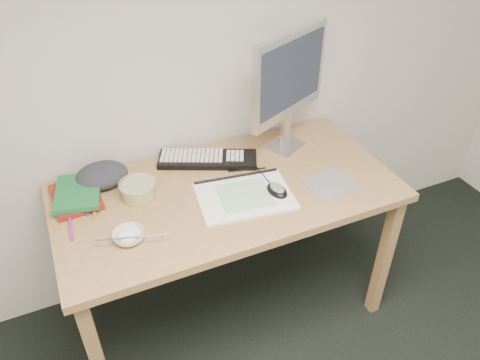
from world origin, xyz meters
The scene contains 18 objects.
desk centered at (-0.10, 1.43, 0.67)m, with size 1.40×0.70×0.75m.
mousepad centered at (0.31, 1.29, 0.75)m, with size 0.19×0.18×0.00m, color slate.
sketchpad centered at (-0.05, 1.35, 0.76)m, with size 0.38×0.27×0.01m, color white.
keyboard centered at (-0.10, 1.65, 0.76)m, with size 0.43×0.14×0.03m, color black.
monitor centered at (0.28, 1.63, 1.09)m, with size 0.44×0.23×0.54m.
mouse centered at (0.07, 1.32, 0.78)m, with size 0.07×0.11×0.04m, color black.
rice_bowl centered at (-0.54, 1.30, 0.77)m, with size 0.12×0.12×0.04m, color white.
chopsticks centered at (-0.53, 1.27, 0.79)m, with size 0.02×0.02×0.24m, color #B3B3B6.
fruit_tub centered at (-0.44, 1.53, 0.79)m, with size 0.15×0.15×0.07m, color gold.
book_red centered at (-0.67, 1.61, 0.76)m, with size 0.17×0.23×0.02m, color maroon.
book_green centered at (-0.66, 1.61, 0.78)m, with size 0.17×0.24×0.02m, color #18612E.
cloth_lump centered at (-0.56, 1.68, 0.79)m, with size 0.18×0.15×0.07m, color #23262A.
pencil_pink centered at (-0.13, 1.46, 0.75)m, with size 0.01×0.01×0.19m, color pink.
pencil_tan centered at (-0.08, 1.49, 0.75)m, with size 0.01×0.01×0.19m, color tan.
pencil_black centered at (0.03, 1.52, 0.75)m, with size 0.01×0.01×0.17m, color black.
marker_blue centered at (-0.65, 1.55, 0.76)m, with size 0.01×0.01×0.13m, color #213EB2.
marker_orange centered at (-0.61, 1.54, 0.76)m, with size 0.01×0.01×0.14m, color orange.
marker_purple centered at (-0.72, 1.44, 0.76)m, with size 0.01×0.01×0.13m, color purple.
Camera 1 is at (-0.67, 0.02, 1.93)m, focal length 35.00 mm.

